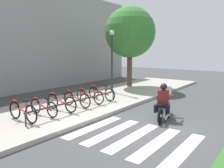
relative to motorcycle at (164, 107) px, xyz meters
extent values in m
plane|color=#424244|center=(-1.40, -0.06, -0.45)|extent=(48.00, 48.00, 0.00)
cube|color=#A8A399|center=(-1.40, 4.11, -0.38)|extent=(24.00, 4.40, 0.15)
cube|color=white|center=(-2.38, -1.66, -0.45)|extent=(2.80, 0.40, 0.01)
cube|color=white|center=(-2.38, -0.86, -0.45)|extent=(2.80, 0.40, 0.01)
cube|color=white|center=(-2.38, -0.06, -0.45)|extent=(2.80, 0.40, 0.01)
cube|color=white|center=(-2.38, 0.74, -0.45)|extent=(2.80, 0.40, 0.01)
cube|color=white|center=(-2.38, 1.54, -0.45)|extent=(2.80, 0.40, 0.01)
torus|color=black|center=(0.70, 0.19, -0.15)|extent=(0.62, 0.26, 0.61)
cylinder|color=silver|center=(0.70, 0.19, -0.15)|extent=(0.13, 0.12, 0.11)
torus|color=black|center=(-0.72, -0.19, -0.15)|extent=(0.62, 0.26, 0.61)
cylinder|color=silver|center=(-0.72, -0.19, -0.15)|extent=(0.13, 0.12, 0.11)
cube|color=silver|center=(-0.01, 0.00, -0.01)|extent=(0.85, 0.48, 0.28)
ellipsoid|color=black|center=(0.18, 0.05, 0.21)|extent=(0.57, 0.40, 0.22)
cube|color=black|center=(-0.21, -0.05, 0.14)|extent=(0.61, 0.42, 0.10)
cube|color=black|center=(-0.42, 0.12, 0.03)|extent=(0.34, 0.20, 0.28)
cube|color=black|center=(-0.30, -0.31, 0.03)|extent=(0.34, 0.20, 0.28)
cylinder|color=silver|center=(0.56, 0.15, 0.41)|extent=(0.19, 0.61, 0.03)
sphere|color=white|center=(0.75, 0.20, 0.21)|extent=(0.18, 0.18, 0.18)
cube|color=silver|center=(0.58, 0.16, 0.59)|extent=(0.14, 0.40, 0.32)
cylinder|color=silver|center=(-0.20, -0.24, -0.27)|extent=(0.72, 0.26, 0.08)
cube|color=#591919|center=(-0.16, -0.04, 0.44)|extent=(0.35, 0.45, 0.52)
sphere|color=black|center=(-0.13, -0.03, 0.84)|extent=(0.26, 0.26, 0.26)
cylinder|color=brown|center=(0.01, 0.23, 0.52)|extent=(0.53, 0.22, 0.26)
cylinder|color=brown|center=(0.12, -0.19, 0.52)|extent=(0.53, 0.22, 0.26)
cylinder|color=navy|center=(-0.05, 0.16, 0.08)|extent=(0.46, 0.25, 0.24)
cylinder|color=navy|center=(0.06, 0.19, -0.23)|extent=(0.11, 0.11, 0.45)
cube|color=black|center=(0.10, 0.20, -0.41)|extent=(0.26, 0.16, 0.08)
cylinder|color=navy|center=(0.03, -0.15, 0.08)|extent=(0.46, 0.25, 0.24)
cylinder|color=navy|center=(0.15, -0.12, -0.23)|extent=(0.11, 0.11, 0.45)
cube|color=black|center=(0.18, -0.11, -0.41)|extent=(0.26, 0.16, 0.08)
torus|color=black|center=(-3.78, 4.17, 0.04)|extent=(0.07, 0.67, 0.67)
torus|color=black|center=(-3.76, 3.20, 0.04)|extent=(0.07, 0.67, 0.67)
cylinder|color=red|center=(-3.77, 3.68, 0.11)|extent=(0.08, 0.87, 0.24)
cylinder|color=red|center=(-3.77, 3.44, 0.28)|extent=(0.04, 0.04, 0.41)
cube|color=black|center=(-3.77, 3.44, 0.48)|extent=(0.10, 0.20, 0.06)
cylinder|color=black|center=(-3.78, 4.07, 0.48)|extent=(0.48, 0.04, 0.03)
cube|color=red|center=(-3.78, 4.17, 0.40)|extent=(0.09, 0.28, 0.04)
torus|color=black|center=(-2.90, 4.18, 0.01)|extent=(0.06, 0.61, 0.61)
torus|color=black|center=(-2.87, 3.19, 0.01)|extent=(0.06, 0.61, 0.61)
cylinder|color=red|center=(-2.89, 3.68, 0.07)|extent=(0.08, 0.89, 0.24)
cylinder|color=red|center=(-2.88, 3.43, 0.23)|extent=(0.04, 0.04, 0.37)
cube|color=black|center=(-2.88, 3.43, 0.41)|extent=(0.10, 0.20, 0.06)
cylinder|color=black|center=(-2.89, 4.08, 0.41)|extent=(0.48, 0.04, 0.03)
cube|color=red|center=(-2.90, 4.18, 0.34)|extent=(0.09, 0.28, 0.04)
torus|color=black|center=(-2.01, 4.22, 0.04)|extent=(0.07, 0.67, 0.67)
torus|color=black|center=(-1.99, 3.14, 0.04)|extent=(0.07, 0.67, 0.67)
cylinder|color=red|center=(-2.00, 3.68, 0.11)|extent=(0.08, 0.97, 0.26)
cylinder|color=red|center=(-1.99, 3.41, 0.28)|extent=(0.04, 0.04, 0.41)
cube|color=black|center=(-1.99, 3.41, 0.48)|extent=(0.10, 0.20, 0.06)
cylinder|color=black|center=(-2.01, 4.12, 0.48)|extent=(0.48, 0.04, 0.03)
cube|color=red|center=(-2.01, 4.22, 0.40)|extent=(0.09, 0.28, 0.04)
torus|color=black|center=(-1.12, 4.19, 0.03)|extent=(0.07, 0.65, 0.65)
torus|color=black|center=(-1.10, 3.18, 0.03)|extent=(0.07, 0.65, 0.65)
cylinder|color=red|center=(-1.11, 3.68, 0.09)|extent=(0.08, 0.90, 0.25)
cylinder|color=red|center=(-1.10, 3.43, 0.26)|extent=(0.04, 0.04, 0.40)
cube|color=black|center=(-1.10, 3.43, 0.46)|extent=(0.10, 0.20, 0.06)
cylinder|color=black|center=(-1.12, 4.09, 0.46)|extent=(0.48, 0.04, 0.03)
cube|color=red|center=(-1.12, 4.19, 0.38)|extent=(0.09, 0.28, 0.04)
torus|color=black|center=(-0.23, 4.22, 0.01)|extent=(0.06, 0.62, 0.62)
torus|color=black|center=(-0.21, 3.15, 0.01)|extent=(0.06, 0.62, 0.62)
cylinder|color=red|center=(-0.22, 3.68, 0.08)|extent=(0.08, 0.95, 0.26)
cylinder|color=red|center=(-0.21, 3.42, 0.23)|extent=(0.04, 0.04, 0.38)
cube|color=black|center=(-0.21, 3.42, 0.42)|extent=(0.10, 0.20, 0.06)
cylinder|color=black|center=(-0.23, 4.11, 0.42)|extent=(0.48, 0.04, 0.03)
cube|color=red|center=(-0.23, 4.22, 0.35)|extent=(0.09, 0.28, 0.04)
torus|color=black|center=(0.66, 4.20, 0.02)|extent=(0.07, 0.64, 0.64)
torus|color=black|center=(0.68, 3.17, 0.02)|extent=(0.07, 0.64, 0.64)
cylinder|color=red|center=(0.67, 3.68, 0.09)|extent=(0.08, 0.92, 0.25)
cylinder|color=red|center=(0.68, 3.42, 0.25)|extent=(0.04, 0.04, 0.39)
cube|color=black|center=(0.68, 3.42, 0.45)|extent=(0.10, 0.20, 0.06)
cylinder|color=black|center=(0.66, 4.10, 0.45)|extent=(0.48, 0.04, 0.03)
cube|color=red|center=(0.66, 4.20, 0.37)|extent=(0.09, 0.28, 0.04)
cylinder|color=#333338|center=(-1.55, 3.13, 0.15)|extent=(5.04, 0.07, 0.07)
cylinder|color=#333338|center=(-4.02, 3.13, -0.08)|extent=(0.06, 0.06, 0.45)
cylinder|color=#333338|center=(0.92, 3.13, -0.08)|extent=(0.06, 0.06, 0.45)
cylinder|color=#2D2D33|center=(2.66, 4.51, 1.32)|extent=(0.12, 0.12, 3.55)
sphere|color=white|center=(2.66, 4.51, 3.21)|extent=(0.28, 0.28, 0.28)
cylinder|color=brown|center=(5.25, 4.91, 0.88)|extent=(0.35, 0.35, 2.66)
sphere|color=#387F33|center=(5.25, 4.91, 3.41)|extent=(3.44, 3.44, 3.44)
camera|label=1|loc=(-8.23, -3.59, 2.24)|focal=36.77mm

